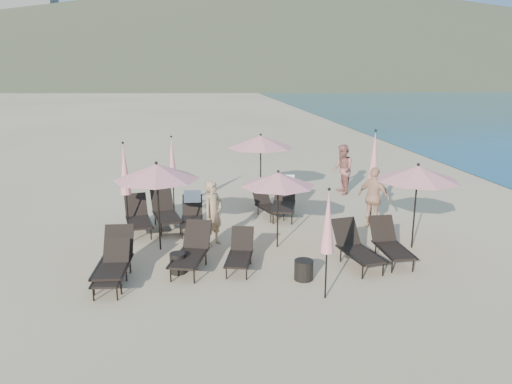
{
  "coord_description": "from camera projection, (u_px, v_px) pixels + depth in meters",
  "views": [
    {
      "loc": [
        -2.64,
        -10.63,
        4.79
      ],
      "look_at": [
        -0.55,
        3.5,
        1.1
      ],
      "focal_mm": 35.0,
      "sensor_mm": 36.0,
      "label": 1
    }
  ],
  "objects": [
    {
      "name": "lounger_8",
      "position": [
        192.0,
        213.0,
        14.76
      ],
      "size": [
        0.71,
        1.69,
        1.03
      ],
      "rotation": [
        0.0,
        0.0,
        -0.06
      ],
      "color": "black",
      "rests_on": "ground"
    },
    {
      "name": "lounger_0",
      "position": [
        114.0,
        258.0,
        11.35
      ],
      "size": [
        0.83,
        1.87,
        1.05
      ],
      "rotation": [
        0.0,
        0.0,
        -0.07
      ],
      "color": "black",
      "rests_on": "ground"
    },
    {
      "name": "ground",
      "position": [
        301.0,
        273.0,
        11.76
      ],
      "size": [
        800.0,
        800.0,
        0.0
      ],
      "primitive_type": "plane",
      "color": "#D6BA8C",
      "rests_on": "ground"
    },
    {
      "name": "umbrella_closed_2",
      "position": [
        125.0,
        170.0,
        14.18
      ],
      "size": [
        0.31,
        0.31,
        2.67
      ],
      "color": "black",
      "rests_on": "ground"
    },
    {
      "name": "volcanic_headland",
      "position": [
        301.0,
        27.0,
        305.08
      ],
      "size": [
        690.0,
        690.0,
        55.0
      ],
      "color": "brown",
      "rests_on": "ground"
    },
    {
      "name": "beachgoer_b",
      "position": [
        342.0,
        170.0,
        18.67
      ],
      "size": [
        0.73,
        0.93,
        1.87
      ],
      "primitive_type": "imported",
      "rotation": [
        0.0,
        0.0,
        -1.59
      ],
      "color": "#A56255",
      "rests_on": "ground"
    },
    {
      "name": "umbrella_closed_0",
      "position": [
        328.0,
        223.0,
        10.09
      ],
      "size": [
        0.28,
        0.28,
        2.4
      ],
      "color": "black",
      "rests_on": "ground"
    },
    {
      "name": "side_table_1",
      "position": [
        304.0,
        270.0,
        11.36
      ],
      "size": [
        0.44,
        0.44,
        0.46
      ],
      "primitive_type": "cylinder",
      "color": "black",
      "rests_on": "ground"
    },
    {
      "name": "lounger_4",
      "position": [
        356.0,
        247.0,
        12.14
      ],
      "size": [
        0.94,
        1.8,
        0.99
      ],
      "rotation": [
        0.0,
        0.0,
        0.17
      ],
      "color": "black",
      "rests_on": "ground"
    },
    {
      "name": "lounger_6",
      "position": [
        138.0,
        217.0,
        14.53
      ],
      "size": [
        0.93,
        1.81,
        0.99
      ],
      "rotation": [
        0.0,
        0.0,
        0.17
      ],
      "color": "black",
      "rests_on": "ground"
    },
    {
      "name": "umbrella_open_1",
      "position": [
        278.0,
        179.0,
        12.96
      ],
      "size": [
        1.97,
        1.97,
        2.12
      ],
      "color": "black",
      "rests_on": "ground"
    },
    {
      "name": "umbrella_open_2",
      "position": [
        418.0,
        173.0,
        12.86
      ],
      "size": [
        2.15,
        2.15,
        2.32
      ],
      "color": "black",
      "rests_on": "ground"
    },
    {
      "name": "side_table_0",
      "position": [
        178.0,
        263.0,
        11.7
      ],
      "size": [
        0.38,
        0.38,
        0.49
      ],
      "primitive_type": "cylinder",
      "color": "black",
      "rests_on": "ground"
    },
    {
      "name": "lounger_9",
      "position": [
        267.0,
        204.0,
        16.06
      ],
      "size": [
        0.96,
        1.56,
        0.84
      ],
      "rotation": [
        0.0,
        0.0,
        0.3
      ],
      "color": "black",
      "rests_on": "ground"
    },
    {
      "name": "umbrella_open_3",
      "position": [
        261.0,
        142.0,
        17.13
      ],
      "size": [
        2.3,
        2.3,
        2.47
      ],
      "color": "black",
      "rests_on": "ground"
    },
    {
      "name": "lounger_2",
      "position": [
        192.0,
        250.0,
        11.9
      ],
      "size": [
        1.14,
        1.86,
        1.0
      ],
      "rotation": [
        0.0,
        0.0,
        -0.29
      ],
      "color": "black",
      "rests_on": "ground"
    },
    {
      "name": "umbrella_open_0",
      "position": [
        157.0,
        172.0,
        12.73
      ],
      "size": [
        2.21,
        2.21,
        2.38
      ],
      "color": "black",
      "rests_on": "ground"
    },
    {
      "name": "beachgoer_c",
      "position": [
        374.0,
        198.0,
        14.86
      ],
      "size": [
        1.01,
        1.12,
        1.83
      ],
      "primitive_type": "imported",
      "rotation": [
        0.0,
        0.0,
        2.24
      ],
      "color": "tan",
      "rests_on": "ground"
    },
    {
      "name": "lounger_5",
      "position": [
        390.0,
        243.0,
        12.43
      ],
      "size": [
        0.65,
        1.68,
        0.96
      ],
      "rotation": [
        0.0,
        0.0,
        -0.01
      ],
      "color": "black",
      "rests_on": "ground"
    },
    {
      "name": "beachgoer_a",
      "position": [
        213.0,
        213.0,
        13.39
      ],
      "size": [
        0.76,
        0.76,
        1.77
      ],
      "primitive_type": "imported",
      "rotation": [
        0.0,
        0.0,
        0.77
      ],
      "color": "#A6805A",
      "rests_on": "ground"
    },
    {
      "name": "umbrella_closed_3",
      "position": [
        172.0,
        159.0,
        16.37
      ],
      "size": [
        0.3,
        0.3,
        2.52
      ],
      "color": "black",
      "rests_on": "ground"
    },
    {
      "name": "lounger_1",
      "position": [
        112.0,
        268.0,
        10.98
      ],
      "size": [
        0.73,
        1.6,
        0.89
      ],
      "rotation": [
        0.0,
        0.0,
        -0.09
      ],
      "color": "black",
      "rests_on": "ground"
    },
    {
      "name": "lounger_7",
      "position": [
        165.0,
        211.0,
        15.01
      ],
      "size": [
        1.0,
        1.85,
        1.01
      ],
      "rotation": [
        0.0,
        0.0,
        0.2
      ],
      "color": "black",
      "rests_on": "ground"
    },
    {
      "name": "umbrella_closed_1",
      "position": [
        374.0,
        158.0,
        15.25
      ],
      "size": [
        0.34,
        0.34,
        2.87
      ],
      "color": "black",
      "rests_on": "ground"
    },
    {
      "name": "lounger_3",
      "position": [
        240.0,
        252.0,
        11.97
      ],
      "size": [
        0.89,
        1.57,
        0.85
      ],
      "rotation": [
        0.0,
        0.0,
        -0.24
      ],
      "color": "black",
      "rests_on": "ground"
    },
    {
      "name": "lounger_10",
      "position": [
        284.0,
        198.0,
        16.12
      ],
      "size": [
        1.13,
        2.0,
        1.18
      ],
      "rotation": [
        0.0,
        0.0,
        -0.25
      ],
      "color": "black",
      "rests_on": "ground"
    }
  ]
}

